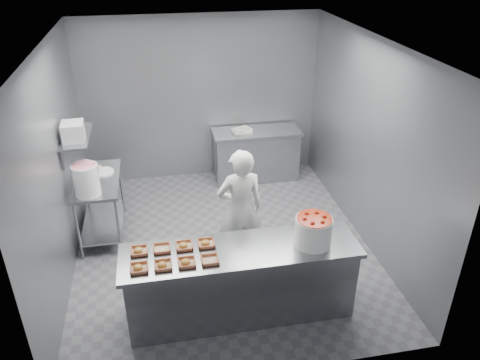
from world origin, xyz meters
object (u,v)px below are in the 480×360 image
(tray_1, at_px, (163,265))
(tray_6, at_px, (184,246))
(tray_4, at_px, (139,251))
(glaze_bucket, at_px, (86,179))
(tray_3, at_px, (210,260))
(tray_5, at_px, (162,248))
(prep_table, at_px, (100,198))
(tray_0, at_px, (139,268))
(appliance, at_px, (73,131))
(tray_7, at_px, (206,243))
(service_counter, at_px, (241,281))
(back_counter, at_px, (256,154))
(tray_2, at_px, (186,262))
(worker, at_px, (240,209))
(strawberry_tub, at_px, (313,230))

(tray_1, bearing_deg, tray_6, 50.58)
(tray_1, xyz_separation_m, tray_6, (0.24, 0.29, 0.00))
(tray_4, relative_size, glaze_bucket, 0.37)
(tray_3, height_order, tray_5, same)
(prep_table, bearing_deg, tray_6, -59.76)
(glaze_bucket, bearing_deg, tray_0, -69.15)
(glaze_bucket, bearing_deg, appliance, 110.95)
(prep_table, height_order, tray_0, tray_0)
(tray_5, bearing_deg, tray_1, -90.59)
(tray_1, height_order, glaze_bucket, glaze_bucket)
(tray_7, bearing_deg, tray_1, -148.68)
(tray_5, relative_size, appliance, 0.61)
(tray_6, bearing_deg, appliance, 126.45)
(service_counter, bearing_deg, tray_1, -170.13)
(service_counter, distance_m, back_counter, 3.37)
(tray_2, relative_size, tray_4, 1.00)
(tray_2, distance_m, tray_6, 0.29)
(tray_4, xyz_separation_m, appliance, (-0.74, 1.65, 0.76))
(tray_5, bearing_deg, tray_7, -0.00)
(tray_3, bearing_deg, tray_0, -180.00)
(tray_1, bearing_deg, tray_5, 89.41)
(back_counter, relative_size, appliance, 4.84)
(tray_5, relative_size, worker, 0.11)
(prep_table, height_order, glaze_bucket, glaze_bucket)
(tray_1, distance_m, tray_4, 0.38)
(worker, height_order, strawberry_tub, worker)
(tray_7, bearing_deg, strawberry_tub, -9.66)
(prep_table, relative_size, back_counter, 0.80)
(tray_3, bearing_deg, tray_1, -180.00)
(tray_0, relative_size, tray_5, 1.00)
(appliance, bearing_deg, tray_4, -69.01)
(tray_6, distance_m, strawberry_tub, 1.41)
(tray_3, distance_m, worker, 1.21)
(back_counter, height_order, tray_2, tray_2)
(worker, bearing_deg, strawberry_tub, 117.54)
(service_counter, distance_m, tray_6, 0.77)
(tray_4, bearing_deg, strawberry_tub, -5.97)
(tray_0, xyz_separation_m, tray_4, (0.00, 0.29, 0.00))
(service_counter, height_order, tray_2, tray_2)
(worker, xyz_separation_m, glaze_bucket, (-1.89, 0.60, 0.30))
(service_counter, xyz_separation_m, tray_5, (-0.84, 0.15, 0.47))
(back_counter, distance_m, tray_2, 3.74)
(prep_table, xyz_separation_m, tray_3, (1.29, -2.10, 0.33))
(tray_0, distance_m, tray_1, 0.24)
(prep_table, distance_m, tray_4, 1.92)
(service_counter, height_order, tray_3, tray_3)
(tray_1, bearing_deg, back_counter, 62.89)
(service_counter, bearing_deg, appliance, 135.32)
(tray_7, xyz_separation_m, strawberry_tub, (1.15, -0.20, 0.15))
(back_counter, relative_size, tray_3, 8.01)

